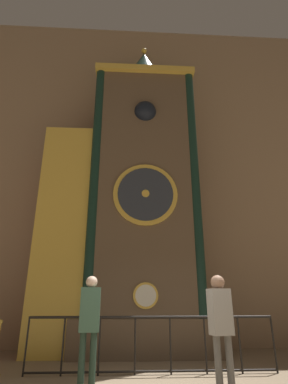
# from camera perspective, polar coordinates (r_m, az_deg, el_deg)

# --- Properties ---
(cathedral_back_wall) EXTENTS (24.00, 0.32, 12.29)m
(cathedral_back_wall) POSITION_cam_1_polar(r_m,az_deg,el_deg) (11.02, -0.34, 5.78)
(cathedral_back_wall) COLOR #997A5B
(cathedral_back_wall) RESTS_ON ground_plane
(clock_tower) EXTENTS (4.97, 1.80, 10.30)m
(clock_tower) POSITION_cam_1_polar(r_m,az_deg,el_deg) (9.20, -2.96, -1.46)
(clock_tower) COLOR brown
(clock_tower) RESTS_ON ground_plane
(railing_fence) EXTENTS (4.97, 0.05, 1.06)m
(railing_fence) POSITION_cam_1_polar(r_m,az_deg,el_deg) (6.65, 1.68, -26.52)
(railing_fence) COLOR black
(railing_fence) RESTS_ON ground_plane
(visitor_near) EXTENTS (0.35, 0.24, 1.76)m
(visitor_near) POSITION_cam_1_polar(r_m,az_deg,el_deg) (5.67, -10.32, -22.57)
(visitor_near) COLOR #213427
(visitor_near) RESTS_ON ground_plane
(visitor_far) EXTENTS (0.38, 0.29, 1.75)m
(visitor_far) POSITION_cam_1_polar(r_m,az_deg,el_deg) (5.34, 14.38, -22.46)
(visitor_far) COLOR #58554F
(visitor_far) RESTS_ON ground_plane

